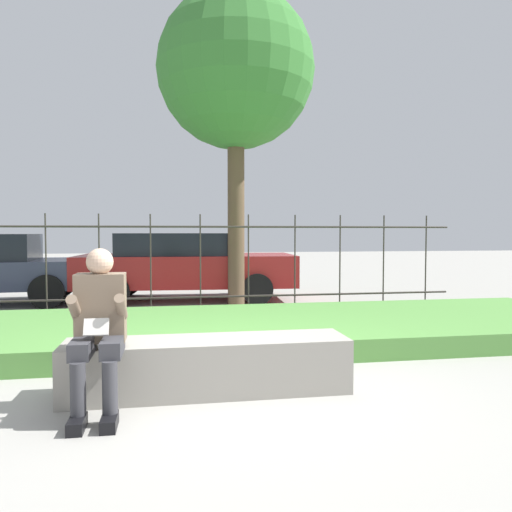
# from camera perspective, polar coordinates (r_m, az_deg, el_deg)

# --- Properties ---
(ground_plane) EXTENTS (60.00, 60.00, 0.00)m
(ground_plane) POSITION_cam_1_polar(r_m,az_deg,el_deg) (4.54, -3.22, -15.18)
(ground_plane) COLOR #9E9B93
(stone_bench) EXTENTS (2.44, 0.56, 0.47)m
(stone_bench) POSITION_cam_1_polar(r_m,az_deg,el_deg) (4.46, -5.48, -12.70)
(stone_bench) COLOR gray
(stone_bench) RESTS_ON ground_plane
(person_seated_reader) EXTENTS (0.42, 0.73, 1.27)m
(person_seated_reader) POSITION_cam_1_polar(r_m,az_deg,el_deg) (4.07, -17.50, -7.29)
(person_seated_reader) COLOR black
(person_seated_reader) RESTS_ON ground_plane
(grass_berm) EXTENTS (10.71, 2.82, 0.25)m
(grass_berm) POSITION_cam_1_polar(r_m,az_deg,el_deg) (6.54, -5.40, -8.48)
(grass_berm) COLOR #569342
(grass_berm) RESTS_ON ground_plane
(iron_fence) EXTENTS (8.71, 0.03, 1.69)m
(iron_fence) POSITION_cam_1_polar(r_m,az_deg,el_deg) (8.15, -6.37, -0.85)
(iron_fence) COLOR #332D28
(iron_fence) RESTS_ON ground_plane
(car_parked_center) EXTENTS (4.44, 2.15, 1.37)m
(car_parked_center) POSITION_cam_1_polar(r_m,az_deg,el_deg) (10.37, -8.08, -0.95)
(car_parked_center) COLOR maroon
(car_parked_center) RESTS_ON ground_plane
(tree_behind_fence) EXTENTS (2.91, 2.91, 5.86)m
(tree_behind_fence) POSITION_cam_1_polar(r_m,az_deg,el_deg) (9.84, -2.33, 20.31)
(tree_behind_fence) COLOR brown
(tree_behind_fence) RESTS_ON ground_plane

